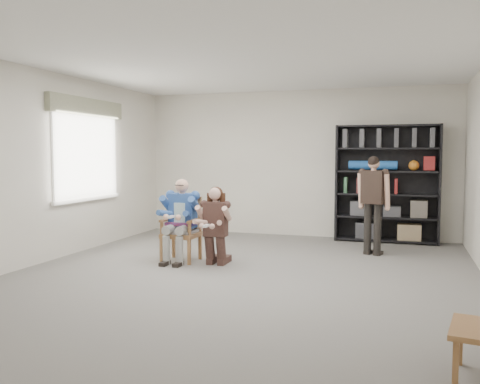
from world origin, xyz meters
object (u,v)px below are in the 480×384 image
(seated_man, at_px, (181,220))
(kneeling_woman, at_px, (215,226))
(standing_man, at_px, (373,206))
(bookshelf, at_px, (387,184))
(armchair, at_px, (181,229))

(seated_man, xyz_separation_m, kneeling_woman, (0.58, -0.12, -0.05))
(seated_man, distance_m, standing_man, 2.99)
(bookshelf, bearing_deg, armchair, -136.86)
(kneeling_woman, relative_size, standing_man, 0.72)
(seated_man, height_order, bookshelf, bookshelf)
(seated_man, bearing_deg, bookshelf, 42.72)
(kneeling_woman, distance_m, bookshelf, 3.60)
(bookshelf, relative_size, standing_man, 1.35)
(bookshelf, distance_m, standing_man, 1.34)
(armchair, distance_m, seated_man, 0.14)
(armchair, xyz_separation_m, bookshelf, (2.83, 2.65, 0.58))
(armchair, relative_size, bookshelf, 0.45)
(standing_man, bearing_deg, kneeling_woman, -125.92)
(bookshelf, xyz_separation_m, standing_man, (-0.16, -1.30, -0.27))
(armchair, xyz_separation_m, seated_man, (0.00, 0.00, 0.14))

